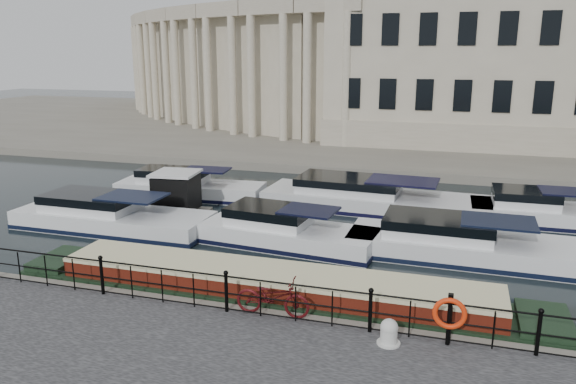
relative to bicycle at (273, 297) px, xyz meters
The scene contains 10 objects.
ground_plane 2.70m from the bicycle, 121.83° to the left, with size 160.00×160.00×0.00m, color black.
far_bank 41.13m from the bicycle, 91.82° to the left, with size 120.00×42.00×0.55m, color #6B665B.
railing 1.32m from the bicycle, behind, with size 24.14×0.14×1.22m.
civic_building 37.35m from the bicycle, 93.58° to the left, with size 53.55×31.84×16.85m.
bicycle is the anchor object (origin of this frame).
mooring_bollard 3.31m from the bicycle, 11.13° to the right, with size 0.59×0.59×0.66m.
life_ring_post 4.67m from the bicycle, ahead, with size 0.83×0.21×1.35m.
narrowboat 1.76m from the bicycle, 109.27° to the left, with size 16.76×2.29×1.61m.
harbour_hut 12.48m from the bicycle, 129.73° to the left, with size 2.97×2.56×2.17m.
cabin_cruisers 10.32m from the bicycle, 96.47° to the left, with size 25.63×9.82×1.99m.
Camera 1 is at (5.80, -15.51, 7.64)m, focal length 35.00 mm.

